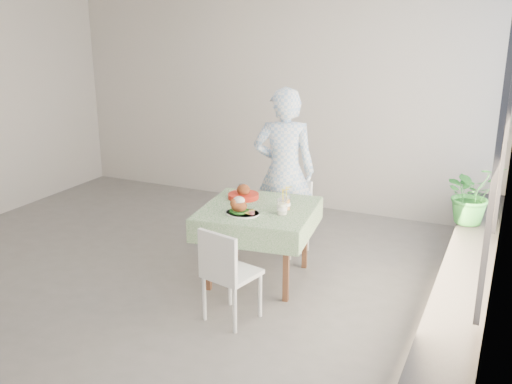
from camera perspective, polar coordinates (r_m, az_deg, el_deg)
The scene contains 14 objects.
floor at distance 6.01m, azimuth -8.09°, elevation -7.55°, with size 6.00×6.00×0.00m, color #5F5C5A.
wall_back at distance 7.75m, azimuth 1.63°, elevation 9.07°, with size 6.00×0.02×2.80m, color beige.
wall_right at distance 4.67m, azimuth 23.76°, elevation 2.10°, with size 0.02×5.00×2.80m, color beige.
window_pane at distance 4.62m, azimuth 23.76°, elevation 5.14°, with size 0.01×4.80×2.18m, color #D1E0F9.
window_ledge at distance 5.07m, azimuth 19.90°, elevation -10.24°, with size 0.40×4.80×0.50m, color black.
cafe_table at distance 5.56m, azimuth 0.25°, elevation -4.29°, with size 1.16×1.16×0.74m.
chair_far at distance 6.29m, azimuth 3.23°, elevation -3.79°, with size 0.47×0.47×0.80m.
chair_near at distance 4.92m, azimuth -2.50°, elevation -9.92°, with size 0.47×0.47×0.84m.
diner at distance 6.10m, azimuth 2.82°, elevation 2.03°, with size 0.66×0.43×1.81m, color #89AFDB.
main_dish at distance 5.27m, azimuth -1.53°, elevation -1.65°, with size 0.33×0.33×0.17m.
juice_cup_orange at distance 5.39m, azimuth 2.98°, elevation -1.13°, with size 0.10×0.10×0.27m.
juice_cup_lemonade at distance 5.26m, azimuth 2.62°, elevation -1.54°, with size 0.10×0.10×0.29m.
second_dish at distance 5.72m, azimuth -1.27°, elevation -0.22°, with size 0.31×0.31×0.15m.
potted_plant at distance 6.07m, azimuth 20.78°, elevation -0.17°, with size 0.55×0.47×0.61m, color #287930.
Camera 1 is at (3.04, -4.54, 2.51)m, focal length 40.00 mm.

